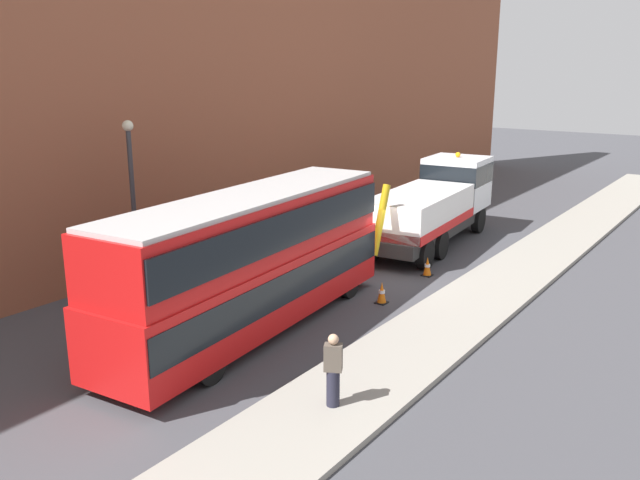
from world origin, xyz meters
TOP-DOWN VIEW (x-y plane):
  - ground_plane at (0.00, 0.00)m, footprint 120.00×120.00m
  - near_kerb at (0.00, -4.20)m, footprint 60.00×2.80m
  - building_facade at (0.00, 7.81)m, footprint 60.00×1.50m
  - recovery_tow_truck at (5.73, 0.33)m, footprint 10.23×3.39m
  - double_decker_bus at (-6.25, 0.29)m, footprint 11.18×3.48m
  - pedestrian_onlooker at (-8.83, -4.27)m, footprint 0.41×0.47m
  - traffic_cone_near_bus at (-2.15, -1.65)m, footprint 0.36×0.36m
  - traffic_cone_midway at (1.34, -1.56)m, footprint 0.36×0.36m
  - street_lamp at (-6.03, 5.62)m, footprint 0.36×0.36m

SIDE VIEW (x-z plane):
  - ground_plane at x=0.00m, z-range 0.00..0.00m
  - near_kerb at x=0.00m, z-range 0.00..0.15m
  - traffic_cone_near_bus at x=-2.15m, z-range -0.02..0.70m
  - traffic_cone_midway at x=1.34m, z-range -0.02..0.70m
  - pedestrian_onlooker at x=-8.83m, z-range 0.13..1.84m
  - recovery_tow_truck at x=5.73m, z-range -0.08..3.59m
  - double_decker_bus at x=-6.25m, z-range 0.20..4.26m
  - street_lamp at x=-6.03m, z-range 0.56..6.39m
  - building_facade at x=0.00m, z-range 0.07..16.07m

